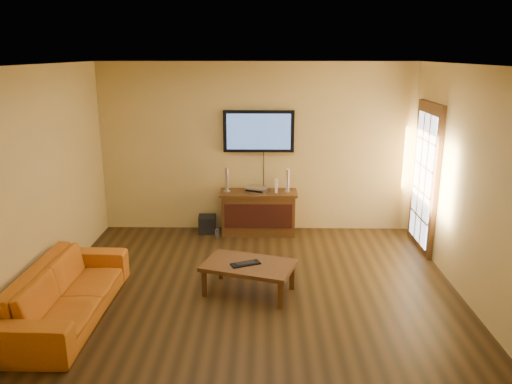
{
  "coord_description": "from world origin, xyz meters",
  "views": [
    {
      "loc": [
        0.11,
        -5.36,
        2.83
      ],
      "look_at": [
        0.02,
        0.8,
        1.1
      ],
      "focal_mm": 35.0,
      "sensor_mm": 36.0,
      "label": 1
    }
  ],
  "objects_px": {
    "keyboard": "(246,264)",
    "speaker_right": "(288,181)",
    "media_console": "(258,212)",
    "television": "(259,131)",
    "coffee_table": "(249,267)",
    "speaker_left": "(227,181)",
    "av_receiver": "(257,189)",
    "bottle": "(217,234)",
    "sofa": "(66,284)",
    "game_console": "(277,186)",
    "subwoofer": "(207,224)"
  },
  "relations": [
    {
      "from": "keyboard",
      "to": "speaker_right",
      "type": "bearing_deg",
      "value": 74.5
    },
    {
      "from": "keyboard",
      "to": "media_console",
      "type": "bearing_deg",
      "value": 86.44
    },
    {
      "from": "television",
      "to": "coffee_table",
      "type": "relative_size",
      "value": 0.93
    },
    {
      "from": "speaker_left",
      "to": "av_receiver",
      "type": "relative_size",
      "value": 1.1
    },
    {
      "from": "media_console",
      "to": "television",
      "type": "relative_size",
      "value": 1.09
    },
    {
      "from": "speaker_left",
      "to": "coffee_table",
      "type": "bearing_deg",
      "value": -79.05
    },
    {
      "from": "bottle",
      "to": "sofa",
      "type": "bearing_deg",
      "value": -120.59
    },
    {
      "from": "speaker_right",
      "to": "sofa",
      "type": "bearing_deg",
      "value": -132.96
    },
    {
      "from": "av_receiver",
      "to": "game_console",
      "type": "bearing_deg",
      "value": 22.37
    },
    {
      "from": "bottle",
      "to": "speaker_right",
      "type": "bearing_deg",
      "value": 15.76
    },
    {
      "from": "speaker_left",
      "to": "subwoofer",
      "type": "height_order",
      "value": "speaker_left"
    },
    {
      "from": "media_console",
      "to": "speaker_left",
      "type": "bearing_deg",
      "value": 178.92
    },
    {
      "from": "speaker_right",
      "to": "subwoofer",
      "type": "distance_m",
      "value": 1.48
    },
    {
      "from": "sofa",
      "to": "speaker_left",
      "type": "distance_m",
      "value": 3.16
    },
    {
      "from": "television",
      "to": "subwoofer",
      "type": "relative_size",
      "value": 4.05
    },
    {
      "from": "sofa",
      "to": "keyboard",
      "type": "height_order",
      "value": "sofa"
    },
    {
      "from": "media_console",
      "to": "coffee_table",
      "type": "height_order",
      "value": "media_console"
    },
    {
      "from": "speaker_left",
      "to": "game_console",
      "type": "xyz_separation_m",
      "value": [
        0.79,
        -0.01,
        -0.07
      ]
    },
    {
      "from": "speaker_right",
      "to": "game_console",
      "type": "height_order",
      "value": "speaker_right"
    },
    {
      "from": "av_receiver",
      "to": "keyboard",
      "type": "distance_m",
      "value": 2.14
    },
    {
      "from": "media_console",
      "to": "keyboard",
      "type": "distance_m",
      "value": 2.11
    },
    {
      "from": "subwoofer",
      "to": "av_receiver",
      "type": "bearing_deg",
      "value": -5.7
    },
    {
      "from": "speaker_right",
      "to": "subwoofer",
      "type": "bearing_deg",
      "value": -179.9
    },
    {
      "from": "keyboard",
      "to": "subwoofer",
      "type": "bearing_deg",
      "value": 108.15
    },
    {
      "from": "speaker_right",
      "to": "keyboard",
      "type": "relative_size",
      "value": 0.97
    },
    {
      "from": "media_console",
      "to": "subwoofer",
      "type": "xyz_separation_m",
      "value": [
        -0.83,
        0.03,
        -0.21
      ]
    },
    {
      "from": "coffee_table",
      "to": "sofa",
      "type": "relative_size",
      "value": 0.59
    },
    {
      "from": "sofa",
      "to": "speaker_right",
      "type": "relative_size",
      "value": 5.58
    },
    {
      "from": "coffee_table",
      "to": "bottle",
      "type": "height_order",
      "value": "coffee_table"
    },
    {
      "from": "speaker_left",
      "to": "speaker_right",
      "type": "relative_size",
      "value": 1.02
    },
    {
      "from": "speaker_right",
      "to": "keyboard",
      "type": "xyz_separation_m",
      "value": [
        -0.59,
        -2.14,
        -0.47
      ]
    },
    {
      "from": "sofa",
      "to": "bottle",
      "type": "bearing_deg",
      "value": -29.67
    },
    {
      "from": "television",
      "to": "game_console",
      "type": "relative_size",
      "value": 5.61
    },
    {
      "from": "keyboard",
      "to": "bottle",
      "type": "bearing_deg",
      "value": 105.79
    },
    {
      "from": "speaker_right",
      "to": "game_console",
      "type": "xyz_separation_m",
      "value": [
        -0.18,
        -0.03,
        -0.07
      ]
    },
    {
      "from": "sofa",
      "to": "speaker_left",
      "type": "height_order",
      "value": "speaker_left"
    },
    {
      "from": "speaker_left",
      "to": "game_console",
      "type": "height_order",
      "value": "speaker_left"
    },
    {
      "from": "media_console",
      "to": "sofa",
      "type": "relative_size",
      "value": 0.6
    },
    {
      "from": "speaker_left",
      "to": "keyboard",
      "type": "xyz_separation_m",
      "value": [
        0.37,
        -2.12,
        -0.47
      ]
    },
    {
      "from": "av_receiver",
      "to": "keyboard",
      "type": "bearing_deg",
      "value": -69.35
    },
    {
      "from": "speaker_left",
      "to": "bottle",
      "type": "height_order",
      "value": "speaker_left"
    },
    {
      "from": "television",
      "to": "keyboard",
      "type": "xyz_separation_m",
      "value": [
        -0.13,
        -2.3,
        -1.24
      ]
    },
    {
      "from": "television",
      "to": "sofa",
      "type": "bearing_deg",
      "value": -125.67
    },
    {
      "from": "media_console",
      "to": "sofa",
      "type": "distance_m",
      "value": 3.4
    },
    {
      "from": "coffee_table",
      "to": "game_console",
      "type": "relative_size",
      "value": 6.06
    },
    {
      "from": "television",
      "to": "subwoofer",
      "type": "height_order",
      "value": "television"
    },
    {
      "from": "game_console",
      "to": "bottle",
      "type": "distance_m",
      "value": 1.2
    },
    {
      "from": "media_console",
      "to": "coffee_table",
      "type": "xyz_separation_m",
      "value": [
        -0.09,
        -2.08,
        -0.02
      ]
    },
    {
      "from": "bottle",
      "to": "speaker_left",
      "type": "bearing_deg",
      "value": 63.23
    },
    {
      "from": "speaker_right",
      "to": "av_receiver",
      "type": "relative_size",
      "value": 1.08
    }
  ]
}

